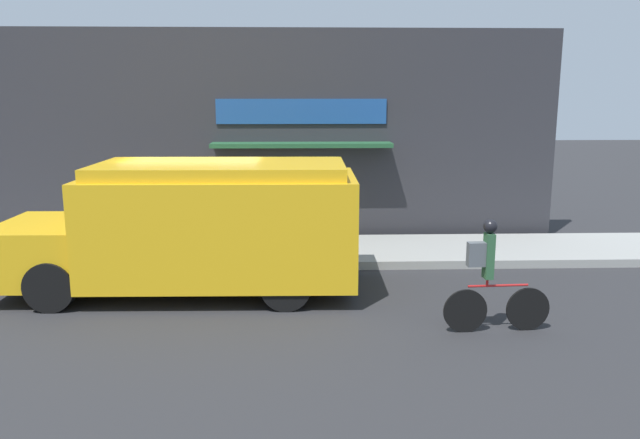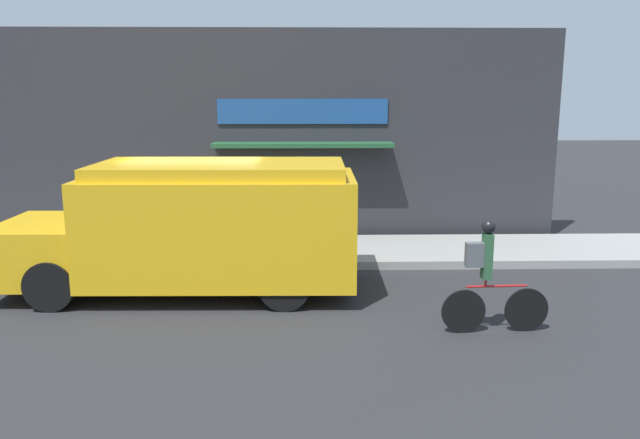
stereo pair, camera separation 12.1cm
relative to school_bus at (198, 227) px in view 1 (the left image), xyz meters
name	(u,v)px [view 1 (the left image)]	position (x,y,z in m)	size (l,w,h in m)	color
ground_plane	(200,272)	(-0.21, 1.31, -1.21)	(70.00, 70.00, 0.00)	#2B2B2D
sidewalk	(208,252)	(-0.21, 2.54, -1.12)	(28.00, 2.46, 0.17)	#999993
storefront	(216,137)	(-0.16, 4.11, 1.30)	(16.42, 0.81, 5.02)	#2D2D33
school_bus	(198,227)	(0.00, 0.00, 0.00)	(6.30, 2.80, 2.35)	yellow
cyclist	(491,279)	(4.64, -2.06, -0.38)	(1.63, 0.21, 1.73)	black
trash_bin	(161,225)	(-1.29, 2.86, -0.56)	(0.60, 0.60, 0.94)	#38383D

